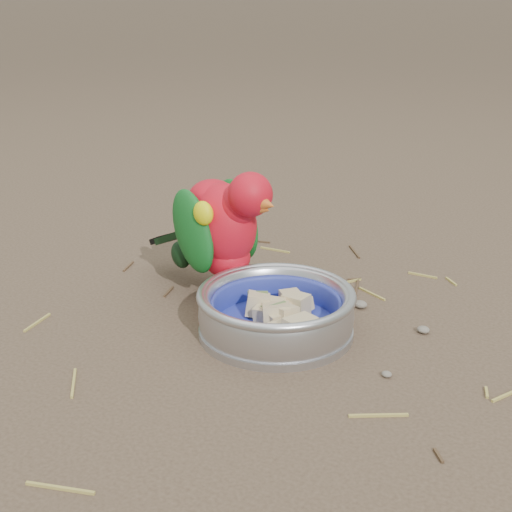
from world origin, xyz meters
The scene contains 6 objects.
ground centered at (0.00, 0.00, 0.00)m, with size 60.00×60.00×0.00m, color #4F3D2E.
food_bowl centered at (0.01, 0.09, 0.01)m, with size 0.20×0.20×0.02m, color #B2B2BA.
bowl_wall centered at (0.01, 0.09, 0.04)m, with size 0.20×0.20×0.04m, color #B2B2BA, non-canonical shape.
fruit_wedges centered at (0.01, 0.09, 0.03)m, with size 0.12×0.12×0.03m, color tan, non-canonical shape.
lory_parrot centered at (-0.12, 0.15, 0.09)m, with size 0.11×0.23×0.19m, color red, non-canonical shape.
ground_debris centered at (-0.02, 0.04, 0.00)m, with size 0.90×0.80×0.01m, color #A99748, non-canonical shape.
Camera 1 is at (0.42, -0.63, 0.42)m, focal length 50.00 mm.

